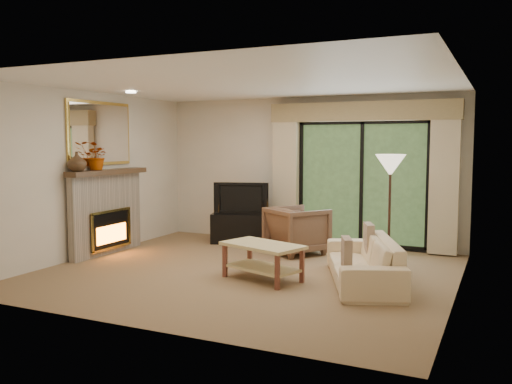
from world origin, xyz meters
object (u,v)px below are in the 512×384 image
at_px(media_console, 242,228).
at_px(sofa, 363,261).
at_px(coffee_table, 263,262).
at_px(armchair, 297,230).

relative_size(media_console, sofa, 0.54).
height_order(media_console, coffee_table, media_console).
bearing_deg(armchair, sofa, 170.72).
relative_size(armchair, sofa, 0.43).
relative_size(armchair, coffee_table, 0.79).
height_order(media_console, armchair, armchair).
height_order(media_console, sofa, sofa).
bearing_deg(sofa, armchair, -155.67).
xyz_separation_m(media_console, coffee_table, (1.41, -2.23, -0.03)).
xyz_separation_m(sofa, coffee_table, (-1.24, -0.40, -0.05)).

